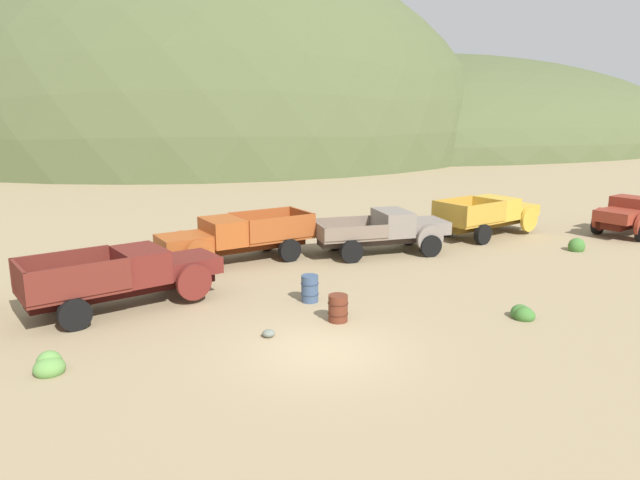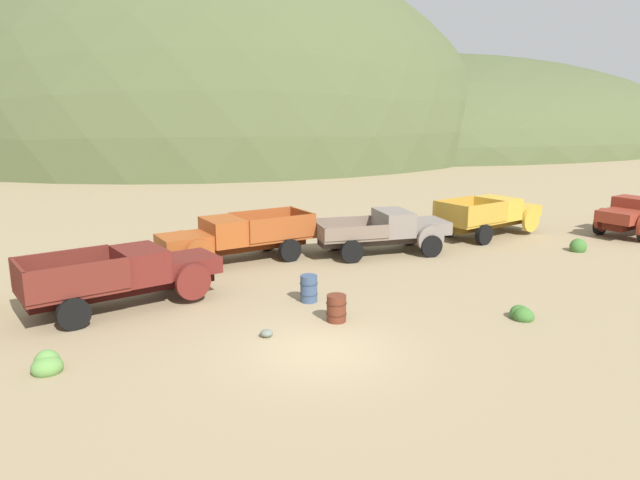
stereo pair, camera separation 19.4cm
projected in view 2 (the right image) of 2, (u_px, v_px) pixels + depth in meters
The scene contains 14 objects.
ground_plane at pixel (319, 351), 16.03m from camera, with size 300.00×300.00×0.00m, color #998460.
hill_far_left at pixel (210, 149), 87.18m from camera, with size 78.41×79.18×53.86m, color #4C5633.
hill_far_right at pixel (439, 144), 97.46m from camera, with size 92.18×66.50×27.82m, color #4C5633.
truck_oxblood at pixel (135, 275), 19.46m from camera, with size 6.42×3.08×1.91m.
truck_oxide_orange at pixel (227, 239), 24.58m from camera, with size 6.50×2.75×1.91m.
truck_primer_gray at pixel (392, 231), 26.30m from camera, with size 6.18×3.48×1.89m.
truck_faded_yellow at pixel (494, 215), 29.89m from camera, with size 6.12×3.07×1.91m.
truck_rust_red at pixel (636, 215), 29.98m from camera, with size 6.16×3.17×1.89m.
oil_drum_foreground at pixel (336, 308), 18.10m from camera, with size 0.63×0.63×0.83m.
oil_drum_spare at pixel (309, 288), 19.91m from camera, with size 0.61×0.61×0.91m.
bush_front_right at pixel (578, 247), 26.73m from camera, with size 0.78×0.70×0.75m.
bush_back_edge at pixel (522, 315), 18.34m from camera, with size 0.66×0.78×0.52m.
bush_front_left at pixel (47, 365), 14.76m from camera, with size 0.76×0.82×0.67m.
rock_flat at pixel (267, 333), 16.97m from camera, with size 0.36×0.35×0.22m, color #61695D.
Camera 2 is at (-6.93, -13.27, 6.47)m, focal length 33.63 mm.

